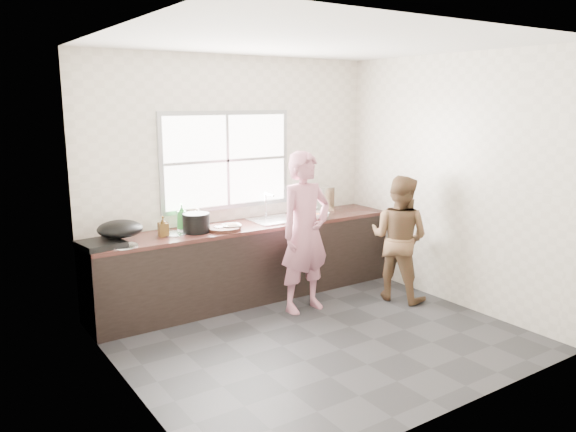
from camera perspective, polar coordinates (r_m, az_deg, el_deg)
floor at (r=5.49m, az=2.99°, el=-12.12°), size 3.60×3.20×0.01m
ceiling at (r=5.05m, az=3.33°, el=17.28°), size 3.60×3.20×0.01m
wall_back at (r=6.44m, az=-5.50°, el=3.94°), size 3.60×0.01×2.70m
wall_left at (r=4.28m, az=-16.53°, el=-0.40°), size 0.01×3.20×2.70m
wall_right at (r=6.34m, az=16.31°, el=3.41°), size 0.01×3.20×2.70m
wall_front at (r=3.96m, az=17.26°, el=-1.38°), size 3.60×0.01×2.70m
cabinet at (r=6.36m, az=-3.98°, el=-4.78°), size 3.60×0.62×0.82m
countertop at (r=6.26m, az=-4.04°, el=-1.00°), size 3.60×0.64×0.04m
sink at (r=6.43m, az=-1.34°, el=-0.41°), size 0.55×0.45×0.02m
faucet at (r=6.57m, az=-2.28°, el=1.13°), size 0.02×0.02×0.30m
window_frame at (r=6.35m, az=-6.27°, el=5.64°), size 1.60×0.05×1.10m
window_glazing at (r=6.33m, az=-6.16°, el=5.62°), size 1.50×0.01×1.00m
woman at (r=5.91m, az=1.76°, el=-2.19°), size 0.60×0.41×1.59m
person_side at (r=6.38m, az=11.21°, el=-2.22°), size 0.75×0.83×1.41m
cutting_board at (r=5.98m, az=-6.56°, el=-1.27°), size 0.40×0.40×0.04m
cleaver at (r=5.97m, az=-6.62°, el=-1.04°), size 0.19×0.09×0.01m
bowl_mince at (r=6.02m, az=-5.75°, el=-1.09°), size 0.25×0.25×0.05m
bowl_crabs at (r=6.52m, az=3.21°, el=-0.02°), size 0.24×0.24×0.06m
bowl_held at (r=6.49m, az=1.29°, el=-0.04°), size 0.23×0.23×0.06m
black_pot at (r=5.91m, az=-9.32°, el=-0.69°), size 0.34×0.34×0.20m
plate_food at (r=6.01m, az=-10.06°, el=-1.39°), size 0.31×0.31×0.02m
bottle_green at (r=6.02m, az=-10.73°, el=-0.10°), size 0.15×0.15×0.29m
bottle_brown_tall at (r=5.79m, az=-12.56°, el=-1.12°), size 0.09×0.09×0.19m
bottle_brown_short at (r=6.16m, az=-9.18°, el=-0.27°), size 0.15×0.15×0.18m
glass_jar at (r=5.93m, az=-12.65°, el=-1.22°), size 0.08×0.08×0.11m
burner at (r=5.55m, az=-18.50°, el=-2.73°), size 0.43×0.43×0.06m
wok at (r=5.61m, az=-16.70°, el=-1.27°), size 0.54×0.54×0.16m
dish_rack at (r=6.82m, az=2.53°, el=1.64°), size 0.50×0.41×0.33m
pot_lid_left at (r=5.50m, az=-16.41°, el=-2.95°), size 0.33×0.33×0.01m
pot_lid_right at (r=5.87m, az=-11.49°, el=-1.80°), size 0.28×0.28×0.01m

